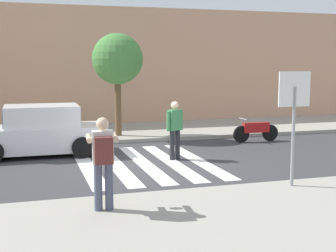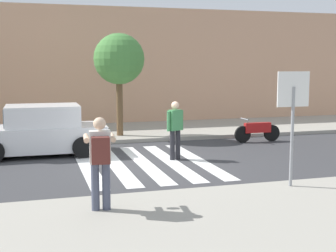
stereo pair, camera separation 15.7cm
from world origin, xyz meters
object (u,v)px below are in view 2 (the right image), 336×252
at_px(parked_car_white, 40,132).
at_px(stop_sign, 293,103).
at_px(motorcycle, 257,131).
at_px(street_tree_center, 119,60).
at_px(photographer_with_backpack, 100,155).
at_px(pedestrian_crossing, 175,127).

bearing_deg(parked_car_white, stop_sign, -48.68).
bearing_deg(motorcycle, stop_sign, -110.89).
bearing_deg(motorcycle, street_tree_center, 156.48).
distance_m(stop_sign, street_tree_center, 8.63).
distance_m(parked_car_white, street_tree_center, 4.36).
bearing_deg(photographer_with_backpack, motorcycle, 45.64).
bearing_deg(stop_sign, photographer_with_backpack, -172.58).
bearing_deg(pedestrian_crossing, photographer_with_backpack, -121.69).
distance_m(pedestrian_crossing, street_tree_center, 4.72).
bearing_deg(pedestrian_crossing, stop_sign, -70.95).
xyz_separation_m(stop_sign, pedestrian_crossing, (-1.41, 4.07, -1.00)).
bearing_deg(parked_car_white, motorcycle, 2.26).
bearing_deg(pedestrian_crossing, street_tree_center, 101.76).
height_order(stop_sign, street_tree_center, street_tree_center).
height_order(stop_sign, parked_car_white, stop_sign).
height_order(motorcycle, street_tree_center, street_tree_center).
bearing_deg(pedestrian_crossing, motorcycle, 29.78).
relative_size(stop_sign, parked_car_white, 0.61).
xyz_separation_m(motorcycle, street_tree_center, (-4.66, 2.03, 2.54)).
xyz_separation_m(photographer_with_backpack, pedestrian_crossing, (2.86, 4.63, -0.19)).
bearing_deg(street_tree_center, photographer_with_backpack, -102.67).
bearing_deg(motorcycle, pedestrian_crossing, -150.22).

